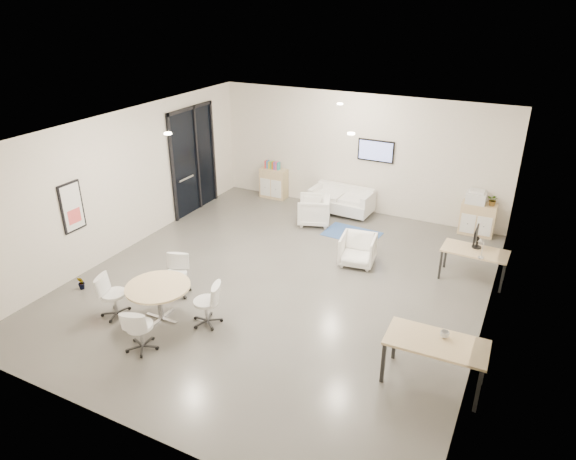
% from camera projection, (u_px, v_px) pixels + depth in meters
% --- Properties ---
extents(room_shell, '(9.60, 10.60, 4.80)m').
position_uv_depth(room_shell, '(281.00, 211.00, 10.11)').
color(room_shell, '#514E49').
rests_on(room_shell, ground).
extents(glass_door, '(0.09, 1.90, 2.85)m').
position_uv_depth(glass_door, '(193.00, 157.00, 13.79)').
color(glass_door, black).
rests_on(glass_door, room_shell).
extents(artwork, '(0.05, 0.54, 1.04)m').
position_uv_depth(artwork, '(72.00, 207.00, 10.45)').
color(artwork, black).
rests_on(artwork, room_shell).
extents(wall_tv, '(0.98, 0.06, 0.58)m').
position_uv_depth(wall_tv, '(376.00, 151.00, 13.46)').
color(wall_tv, black).
rests_on(wall_tv, room_shell).
extents(ceiling_spots, '(3.14, 4.14, 0.03)m').
position_uv_depth(ceiling_spots, '(291.00, 122.00, 10.20)').
color(ceiling_spots, '#FFEAC6').
rests_on(ceiling_spots, room_shell).
extents(sideboard_left, '(0.77, 0.40, 0.87)m').
position_uv_depth(sideboard_left, '(274.00, 183.00, 15.06)').
color(sideboard_left, tan).
rests_on(sideboard_left, room_shell).
extents(sideboard_right, '(0.83, 0.40, 0.83)m').
position_uv_depth(sideboard_right, '(477.00, 219.00, 12.73)').
color(sideboard_right, tan).
rests_on(sideboard_right, room_shell).
extents(books, '(0.45, 0.14, 0.22)m').
position_uv_depth(books, '(272.00, 165.00, 14.85)').
color(books, red).
rests_on(books, sideboard_left).
extents(printer, '(0.47, 0.39, 0.33)m').
position_uv_depth(printer, '(476.00, 197.00, 12.54)').
color(printer, white).
rests_on(printer, sideboard_right).
extents(loveseat, '(1.69, 0.91, 0.62)m').
position_uv_depth(loveseat, '(342.00, 201.00, 14.04)').
color(loveseat, white).
rests_on(loveseat, room_shell).
extents(blue_rug, '(1.41, 0.99, 0.01)m').
position_uv_depth(blue_rug, '(352.00, 234.00, 12.90)').
color(blue_rug, '#2B4984').
rests_on(blue_rug, room_shell).
extents(armchair_left, '(0.97, 1.00, 0.82)m').
position_uv_depth(armchair_left, '(314.00, 209.00, 13.34)').
color(armchair_left, white).
rests_on(armchair_left, room_shell).
extents(armchair_right, '(0.83, 0.79, 0.76)m').
position_uv_depth(armchair_right, '(358.00, 249.00, 11.33)').
color(armchair_right, white).
rests_on(armchair_right, room_shell).
extents(desk_rear, '(1.33, 0.70, 0.68)m').
position_uv_depth(desk_rear, '(475.00, 253.00, 10.62)').
color(desk_rear, tan).
rests_on(desk_rear, room_shell).
extents(desk_front, '(1.52, 0.79, 0.78)m').
position_uv_depth(desk_front, '(436.00, 346.00, 7.69)').
color(desk_front, tan).
rests_on(desk_front, room_shell).
extents(monitor, '(0.20, 0.50, 0.44)m').
position_uv_depth(monitor, '(476.00, 237.00, 10.63)').
color(monitor, black).
rests_on(monitor, desk_rear).
extents(round_table, '(1.17, 1.17, 0.71)m').
position_uv_depth(round_table, '(158.00, 290.00, 9.28)').
color(round_table, tan).
rests_on(round_table, room_shell).
extents(meeting_chairs, '(2.40, 2.40, 0.82)m').
position_uv_depth(meeting_chairs, '(159.00, 300.00, 9.37)').
color(meeting_chairs, white).
rests_on(meeting_chairs, room_shell).
extents(plant_cabinet, '(0.34, 0.36, 0.23)m').
position_uv_depth(plant_cabinet, '(493.00, 201.00, 12.39)').
color(plant_cabinet, '#3F7F3F').
rests_on(plant_cabinet, sideboard_right).
extents(plant_floor, '(0.27, 0.34, 0.13)m').
position_uv_depth(plant_floor, '(82.00, 286.00, 10.47)').
color(plant_floor, '#3F7F3F').
rests_on(plant_floor, room_shell).
extents(cup, '(0.15, 0.13, 0.14)m').
position_uv_depth(cup, '(445.00, 334.00, 7.72)').
color(cup, white).
rests_on(cup, desk_front).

